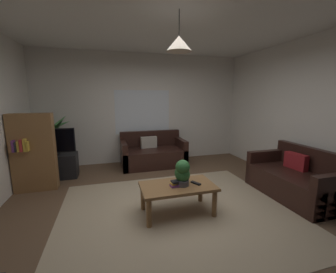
# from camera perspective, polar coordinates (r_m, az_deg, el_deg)

# --- Properties ---
(floor) EXTENTS (5.17, 5.14, 0.02)m
(floor) POSITION_cam_1_polar(r_m,az_deg,el_deg) (3.55, 1.40, -17.98)
(floor) COLOR brown
(floor) RESTS_ON ground
(rug) EXTENTS (3.36, 2.83, 0.01)m
(rug) POSITION_cam_1_polar(r_m,az_deg,el_deg) (3.37, 2.47, -19.32)
(rug) COLOR tan
(rug) RESTS_ON ground
(wall_back) EXTENTS (5.29, 0.06, 2.75)m
(wall_back) POSITION_cam_1_polar(r_m,az_deg,el_deg) (5.66, -6.47, 7.32)
(wall_back) COLOR silver
(wall_back) RESTS_ON ground
(wall_right) EXTENTS (0.06, 5.14, 2.75)m
(wall_right) POSITION_cam_1_polar(r_m,az_deg,el_deg) (4.64, 34.14, 4.94)
(wall_right) COLOR silver
(wall_right) RESTS_ON ground
(ceiling) EXTENTS (5.17, 5.14, 0.02)m
(ceiling) POSITION_cam_1_polar(r_m,az_deg,el_deg) (3.30, 1.65, 29.64)
(ceiling) COLOR white
(window_pane) EXTENTS (1.40, 0.01, 1.11)m
(window_pane) POSITION_cam_1_polar(r_m,az_deg,el_deg) (5.63, -6.72, 6.43)
(window_pane) COLOR white
(couch_under_window) EXTENTS (1.54, 0.83, 0.82)m
(couch_under_window) POSITION_cam_1_polar(r_m,az_deg,el_deg) (5.37, -4.01, -4.75)
(couch_under_window) COLOR black
(couch_under_window) RESTS_ON ground
(couch_right_side) EXTENTS (0.83, 1.48, 0.82)m
(couch_right_side) POSITION_cam_1_polar(r_m,az_deg,el_deg) (4.32, 30.69, -10.00)
(couch_right_side) COLOR black
(couch_right_side) RESTS_ON ground
(coffee_table) EXTENTS (1.06, 0.59, 0.43)m
(coffee_table) POSITION_cam_1_polar(r_m,az_deg,el_deg) (3.20, 2.58, -13.86)
(coffee_table) COLOR olive
(coffee_table) RESTS_ON ground
(book_on_table_0) EXTENTS (0.13, 0.11, 0.03)m
(book_on_table_0) POSITION_cam_1_polar(r_m,az_deg,el_deg) (3.12, 1.79, -12.85)
(book_on_table_0) COLOR #72387F
(book_on_table_0) RESTS_ON coffee_table
(book_on_table_1) EXTENTS (0.15, 0.11, 0.03)m
(book_on_table_1) POSITION_cam_1_polar(r_m,az_deg,el_deg) (3.12, 1.90, -12.29)
(book_on_table_1) COLOR gold
(book_on_table_1) RESTS_ON coffee_table
(book_on_table_2) EXTENTS (0.13, 0.11, 0.02)m
(book_on_table_2) POSITION_cam_1_polar(r_m,az_deg,el_deg) (3.11, 2.05, -11.82)
(book_on_table_2) COLOR black
(book_on_table_2) RESTS_ON coffee_table
(remote_on_table_0) EXTENTS (0.14, 0.15, 0.02)m
(remote_on_table_0) POSITION_cam_1_polar(r_m,az_deg,el_deg) (3.22, 3.31, -12.13)
(remote_on_table_0) COLOR black
(remote_on_table_0) RESTS_ON coffee_table
(remote_on_table_1) EXTENTS (0.12, 0.17, 0.02)m
(remote_on_table_1) POSITION_cam_1_polar(r_m,az_deg,el_deg) (3.23, 7.35, -12.13)
(remote_on_table_1) COLOR black
(remote_on_table_1) RESTS_ON coffee_table
(potted_plant_on_table) EXTENTS (0.22, 0.23, 0.38)m
(potted_plant_on_table) POSITION_cam_1_polar(r_m,az_deg,el_deg) (3.11, 3.77, -9.48)
(potted_plant_on_table) COLOR #4C4C51
(potted_plant_on_table) RESTS_ON coffee_table
(tv_stand) EXTENTS (0.90, 0.44, 0.50)m
(tv_stand) POSITION_cam_1_polar(r_m,az_deg,el_deg) (5.12, -27.83, -6.99)
(tv_stand) COLOR black
(tv_stand) RESTS_ON ground
(tv) EXTENTS (0.88, 0.16, 0.55)m
(tv) POSITION_cam_1_polar(r_m,az_deg,el_deg) (4.98, -28.39, -1.20)
(tv) COLOR black
(tv) RESTS_ON tv_stand
(potted_palm_corner) EXTENTS (0.79, 0.91, 1.37)m
(potted_palm_corner) POSITION_cam_1_polar(r_m,az_deg,el_deg) (5.45, -27.76, -1.62)
(potted_palm_corner) COLOR #B77051
(potted_palm_corner) RESTS_ON ground
(bookshelf_corner) EXTENTS (0.70, 0.31, 1.40)m
(bookshelf_corner) POSITION_cam_1_polar(r_m,az_deg,el_deg) (4.52, -32.07, -3.61)
(bookshelf_corner) COLOR olive
(bookshelf_corner) RESTS_ON ground
(pendant_lamp) EXTENTS (0.34, 0.34, 0.50)m
(pendant_lamp) POSITION_cam_1_polar(r_m,az_deg,el_deg) (3.00, 2.92, 23.35)
(pendant_lamp) COLOR black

